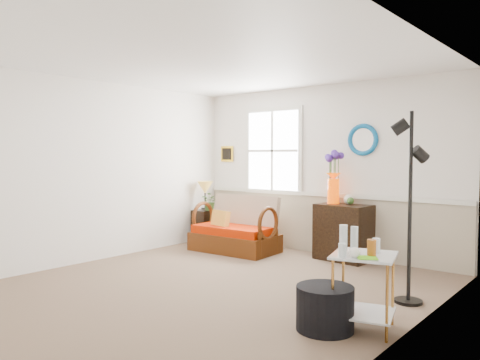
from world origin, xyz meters
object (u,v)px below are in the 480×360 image
Objects in this scene: lamp_stand at (204,226)px; floor_lamp at (410,208)px; loveseat at (235,224)px; side_table at (363,292)px; ottoman at (325,308)px; cabinet at (344,232)px.

floor_lamp is (3.99, -1.09, 0.70)m from lamp_stand.
loveseat is 0.97m from lamp_stand.
ottoman is at bearing -137.91° from side_table.
side_table is 0.37m from ottoman.
cabinet reaches higher than ottoman.
lamp_stand is 0.70× the size of cabinet.
floor_lamp reaches higher than ottoman.
lamp_stand is 4.46m from side_table.
cabinet is at bearing 6.60° from lamp_stand.
lamp_stand is 4.19m from floor_lamp.
loveseat is at bearing 143.46° from ottoman.
cabinet is (1.62, 0.54, -0.03)m from loveseat.
cabinet is 1.62× the size of ottoman.
lamp_stand is at bearing 148.07° from ottoman.
cabinet is at bearing 113.99° from ottoman.
lamp_stand is 4.36m from ottoman.
ottoman is (3.70, -2.31, -0.09)m from lamp_stand.
loveseat is 3.23m from floor_lamp.
loveseat is 2.67× the size of ottoman.
floor_lamp is (3.07, -0.84, 0.55)m from loveseat.
cabinet is at bearing 114.20° from floor_lamp.
cabinet is 1.22× the size of side_table.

